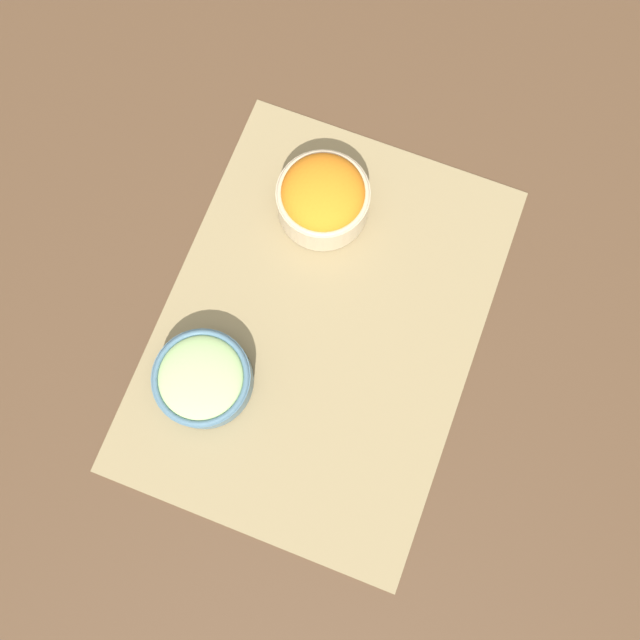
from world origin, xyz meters
TOP-DOWN VIEW (x-y plane):
  - ground_plane at (0.00, 0.00)m, footprint 3.00×3.00m
  - placemat at (0.00, 0.00)m, footprint 0.55×0.40m
  - carrot_bowl at (-0.15, -0.05)m, footprint 0.12×0.12m
  - cucumber_bowl at (0.12, -0.11)m, footprint 0.12×0.12m

SIDE VIEW (x-z plane):
  - ground_plane at x=0.00m, z-range 0.00..0.00m
  - placemat at x=0.00m, z-range 0.00..0.00m
  - cucumber_bowl at x=0.12m, z-range 0.01..0.06m
  - carrot_bowl at x=-0.15m, z-range 0.00..0.08m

